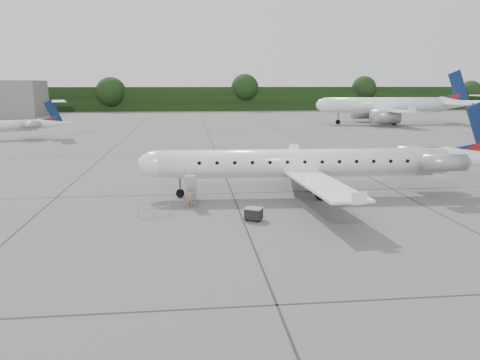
{
  "coord_description": "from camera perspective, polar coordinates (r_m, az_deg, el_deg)",
  "views": [
    {
      "loc": [
        -8.14,
        -31.15,
        9.2
      ],
      "look_at": [
        -4.54,
        1.94,
        2.3
      ],
      "focal_mm": 35.0,
      "sensor_mm": 36.0,
      "label": 1
    }
  ],
  "objects": [
    {
      "name": "main_regional_jet",
      "position": [
        38.71,
        7.87,
        3.73
      ],
      "size": [
        31.38,
        23.27,
        7.79
      ],
      "primitive_type": null,
      "rotation": [
        0.0,
        0.0,
        -0.05
      ],
      "color": "white",
      "rests_on": "ground"
    },
    {
      "name": "bg_narrowbody",
      "position": [
        112.86,
        17.24,
        9.59
      ],
      "size": [
        34.73,
        25.76,
        12.07
      ],
      "primitive_type": null,
      "rotation": [
        0.0,
        0.0,
        -0.05
      ],
      "color": "white",
      "rests_on": "ground"
    },
    {
      "name": "passenger",
      "position": [
        35.23,
        -6.09,
        -2.24
      ],
      "size": [
        0.56,
        0.38,
        1.49
      ],
      "primitive_type": "imported",
      "rotation": [
        0.0,
        0.0,
        -0.05
      ],
      "color": "olive",
      "rests_on": "ground"
    },
    {
      "name": "airstair",
      "position": [
        36.3,
        -6.03,
        -1.05
      ],
      "size": [
        0.95,
        2.17,
        2.44
      ],
      "primitive_type": null,
      "rotation": [
        0.0,
        0.0,
        -0.05
      ],
      "color": "white",
      "rests_on": "ground"
    },
    {
      "name": "treeline",
      "position": [
        161.44,
        -3.36,
        9.85
      ],
      "size": [
        260.0,
        4.0,
        8.0
      ],
      "primitive_type": "cube",
      "color": "black",
      "rests_on": "ground"
    },
    {
      "name": "baggage_cart",
      "position": [
        31.97,
        1.68,
        -4.13
      ],
      "size": [
        1.37,
        1.27,
        0.94
      ],
      "primitive_type": null,
      "rotation": [
        0.0,
        0.0,
        -0.46
      ],
      "color": "black",
      "rests_on": "ground"
    },
    {
      "name": "ground",
      "position": [
        33.48,
        8.14,
        -4.36
      ],
      "size": [
        320.0,
        320.0,
        0.0
      ],
      "primitive_type": "plane",
      "color": "slate",
      "rests_on": "ground"
    },
    {
      "name": "safety_railing",
      "position": [
        33.71,
        -10.47,
        -3.44
      ],
      "size": [
        2.11,
        0.77,
        1.0
      ],
      "primitive_type": null,
      "rotation": [
        0.0,
        0.0,
        0.32
      ],
      "color": "#96999F",
      "rests_on": "ground"
    }
  ]
}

